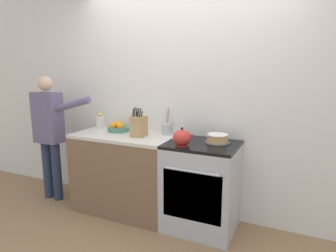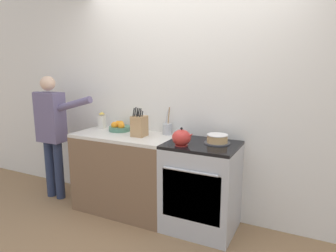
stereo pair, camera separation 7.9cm
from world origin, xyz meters
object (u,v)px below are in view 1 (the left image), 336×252
at_px(tea_kettle, 182,138).
at_px(knife_block, 139,126).
at_px(fruit_bowl, 118,127).
at_px(milk_carton, 100,121).
at_px(layer_cake, 217,139).
at_px(stove_range, 201,186).
at_px(person_baker, 49,128).
at_px(utensil_crock, 167,129).

xyz_separation_m(tea_kettle, knife_block, (-0.57, 0.16, 0.04)).
distance_m(fruit_bowl, milk_carton, 0.29).
xyz_separation_m(layer_cake, knife_block, (-0.86, -0.07, 0.07)).
distance_m(stove_range, tea_kettle, 0.58).
distance_m(knife_block, person_baker, 1.21).
bearing_deg(knife_block, milk_carton, 165.54).
bearing_deg(person_baker, milk_carton, 28.53).
bearing_deg(person_baker, stove_range, 5.86).
height_order(fruit_bowl, person_baker, person_baker).
bearing_deg(utensil_crock, fruit_bowl, -171.72).
bearing_deg(tea_kettle, utensil_crock, 132.65).
bearing_deg(stove_range, person_baker, -176.74).
height_order(milk_carton, person_baker, person_baker).
bearing_deg(milk_carton, tea_kettle, -14.85).
height_order(stove_range, layer_cake, layer_cake).
height_order(layer_cake, knife_block, knife_block).
distance_m(knife_block, milk_carton, 0.66).
bearing_deg(tea_kettle, fruit_bowl, 163.18).
distance_m(layer_cake, utensil_crock, 0.64).
xyz_separation_m(layer_cake, milk_carton, (-1.50, 0.09, 0.05)).
distance_m(tea_kettle, utensil_crock, 0.50).
distance_m(tea_kettle, knife_block, 0.60).
bearing_deg(milk_carton, layer_cake, -3.47).
relative_size(tea_kettle, utensil_crock, 0.73).
distance_m(tea_kettle, person_baker, 1.78).
relative_size(milk_carton, person_baker, 0.13).
bearing_deg(person_baker, knife_block, 7.88).
bearing_deg(layer_cake, tea_kettle, -141.05).
xyz_separation_m(stove_range, person_baker, (-1.93, -0.11, 0.46)).
bearing_deg(milk_carton, utensil_crock, 2.95).
relative_size(utensil_crock, person_baker, 0.20).
height_order(stove_range, knife_block, knife_block).
height_order(stove_range, milk_carton, milk_carton).
bearing_deg(person_baker, tea_kettle, 1.14).
xyz_separation_m(knife_block, utensil_crock, (0.24, 0.21, -0.05)).
bearing_deg(person_baker, layer_cake, 7.73).
height_order(utensil_crock, person_baker, person_baker).
bearing_deg(knife_block, tea_kettle, -15.28).
height_order(utensil_crock, fruit_bowl, utensil_crock).
relative_size(tea_kettle, knife_block, 0.71).
bearing_deg(layer_cake, stove_range, -150.43).
relative_size(tea_kettle, fruit_bowl, 0.88).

